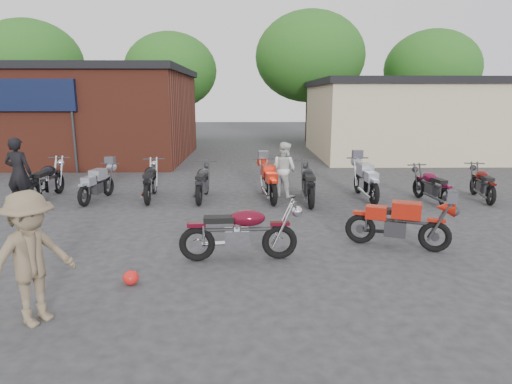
{
  "coord_description": "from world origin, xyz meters",
  "views": [
    {
      "loc": [
        0.12,
        -6.8,
        2.93
      ],
      "look_at": [
        0.24,
        2.31,
        0.9
      ],
      "focal_mm": 30.0,
      "sensor_mm": 36.0,
      "label": 1
    }
  ],
  "objects_px": {
    "row_bike_4": "(268,179)",
    "row_bike_6": "(366,178)",
    "row_bike_5": "(308,181)",
    "person_light": "(284,169)",
    "person_tan": "(32,259)",
    "row_bike_7": "(431,184)",
    "person_dark": "(19,173)",
    "vintage_motorcycle": "(241,229)",
    "sportbike": "(400,220)",
    "row_bike_0": "(47,178)",
    "row_bike_1": "(97,182)",
    "row_bike_2": "(150,179)",
    "row_bike_8": "(483,182)",
    "helmet": "(131,278)",
    "row_bike_3": "(203,180)"
  },
  "relations": [
    {
      "from": "person_dark",
      "to": "person_tan",
      "type": "height_order",
      "value": "person_dark"
    },
    {
      "from": "person_tan",
      "to": "row_bike_8",
      "type": "distance_m",
      "value": 11.75
    },
    {
      "from": "person_dark",
      "to": "row_bike_2",
      "type": "xyz_separation_m",
      "value": [
        3.27,
        0.96,
        -0.36
      ]
    },
    {
      "from": "row_bike_1",
      "to": "row_bike_2",
      "type": "bearing_deg",
      "value": -73.62
    },
    {
      "from": "row_bike_3",
      "to": "row_bike_2",
      "type": "bearing_deg",
      "value": 89.1
    },
    {
      "from": "person_tan",
      "to": "row_bike_1",
      "type": "relative_size",
      "value": 0.97
    },
    {
      "from": "row_bike_0",
      "to": "row_bike_3",
      "type": "relative_size",
      "value": 1.08
    },
    {
      "from": "person_tan",
      "to": "person_light",
      "type": "bearing_deg",
      "value": 4.68
    },
    {
      "from": "person_light",
      "to": "row_bike_6",
      "type": "bearing_deg",
      "value": -146.72
    },
    {
      "from": "person_dark",
      "to": "row_bike_4",
      "type": "relative_size",
      "value": 0.92
    },
    {
      "from": "row_bike_1",
      "to": "row_bike_2",
      "type": "xyz_separation_m",
      "value": [
        1.5,
        0.18,
        0.05
      ]
    },
    {
      "from": "vintage_motorcycle",
      "to": "row_bike_7",
      "type": "bearing_deg",
      "value": 35.5
    },
    {
      "from": "vintage_motorcycle",
      "to": "person_dark",
      "type": "bearing_deg",
      "value": 143.31
    },
    {
      "from": "helmet",
      "to": "vintage_motorcycle",
      "type": "bearing_deg",
      "value": 30.76
    },
    {
      "from": "helmet",
      "to": "row_bike_4",
      "type": "distance_m",
      "value": 6.32
    },
    {
      "from": "person_light",
      "to": "person_tan",
      "type": "height_order",
      "value": "person_tan"
    },
    {
      "from": "row_bike_5",
      "to": "person_tan",
      "type": "bearing_deg",
      "value": 147.2
    },
    {
      "from": "row_bike_0",
      "to": "row_bike_6",
      "type": "relative_size",
      "value": 1.01
    },
    {
      "from": "vintage_motorcycle",
      "to": "row_bike_5",
      "type": "distance_m",
      "value": 4.77
    },
    {
      "from": "sportbike",
      "to": "row_bike_2",
      "type": "relative_size",
      "value": 0.95
    },
    {
      "from": "vintage_motorcycle",
      "to": "row_bike_8",
      "type": "xyz_separation_m",
      "value": [
        6.91,
        4.64,
        -0.07
      ]
    },
    {
      "from": "person_light",
      "to": "row_bike_0",
      "type": "distance_m",
      "value": 6.93
    },
    {
      "from": "helmet",
      "to": "row_bike_7",
      "type": "distance_m",
      "value": 8.82
    },
    {
      "from": "vintage_motorcycle",
      "to": "row_bike_2",
      "type": "xyz_separation_m",
      "value": [
        -2.74,
        4.86,
        -0.01
      ]
    },
    {
      "from": "person_tan",
      "to": "row_bike_1",
      "type": "height_order",
      "value": "person_tan"
    },
    {
      "from": "row_bike_1",
      "to": "row_bike_6",
      "type": "relative_size",
      "value": 0.88
    },
    {
      "from": "row_bike_1",
      "to": "row_bike_6",
      "type": "xyz_separation_m",
      "value": [
        7.78,
        0.1,
        0.07
      ]
    },
    {
      "from": "row_bike_2",
      "to": "row_bike_4",
      "type": "bearing_deg",
      "value": -96.89
    },
    {
      "from": "row_bike_5",
      "to": "vintage_motorcycle",
      "type": "bearing_deg",
      "value": 158.96
    },
    {
      "from": "row_bike_7",
      "to": "person_tan",
      "type": "bearing_deg",
      "value": 120.53
    },
    {
      "from": "person_dark",
      "to": "row_bike_0",
      "type": "relative_size",
      "value": 0.9
    },
    {
      "from": "sportbike",
      "to": "row_bike_6",
      "type": "height_order",
      "value": "row_bike_6"
    },
    {
      "from": "row_bike_1",
      "to": "row_bike_2",
      "type": "relative_size",
      "value": 0.91
    },
    {
      "from": "person_light",
      "to": "row_bike_3",
      "type": "relative_size",
      "value": 0.83
    },
    {
      "from": "row_bike_4",
      "to": "row_bike_6",
      "type": "height_order",
      "value": "row_bike_6"
    },
    {
      "from": "sportbike",
      "to": "person_light",
      "type": "relative_size",
      "value": 1.19
    },
    {
      "from": "row_bike_0",
      "to": "row_bike_2",
      "type": "xyz_separation_m",
      "value": [
        3.0,
        -0.01,
        -0.02
      ]
    },
    {
      "from": "helmet",
      "to": "row_bike_0",
      "type": "distance_m",
      "value": 7.15
    },
    {
      "from": "person_tan",
      "to": "row_bike_8",
      "type": "relative_size",
      "value": 0.97
    },
    {
      "from": "vintage_motorcycle",
      "to": "row_bike_7",
      "type": "relative_size",
      "value": 1.12
    },
    {
      "from": "row_bike_4",
      "to": "row_bike_5",
      "type": "height_order",
      "value": "same"
    },
    {
      "from": "row_bike_5",
      "to": "row_bike_4",
      "type": "bearing_deg",
      "value": 73.04
    },
    {
      "from": "row_bike_8",
      "to": "sportbike",
      "type": "bearing_deg",
      "value": 146.2
    },
    {
      "from": "row_bike_2",
      "to": "row_bike_1",
      "type": "bearing_deg",
      "value": 91.39
    },
    {
      "from": "row_bike_1",
      "to": "row_bike_5",
      "type": "bearing_deg",
      "value": -83.04
    },
    {
      "from": "person_dark",
      "to": "row_bike_6",
      "type": "relative_size",
      "value": 0.9
    },
    {
      "from": "vintage_motorcycle",
      "to": "row_bike_1",
      "type": "bearing_deg",
      "value": 128.43
    },
    {
      "from": "person_dark",
      "to": "row_bike_6",
      "type": "distance_m",
      "value": 9.6
    },
    {
      "from": "person_light",
      "to": "row_bike_6",
      "type": "xyz_separation_m",
      "value": [
        2.36,
        -0.4,
        -0.21
      ]
    },
    {
      "from": "row_bike_0",
      "to": "row_bike_4",
      "type": "relative_size",
      "value": 1.02
    }
  ]
}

